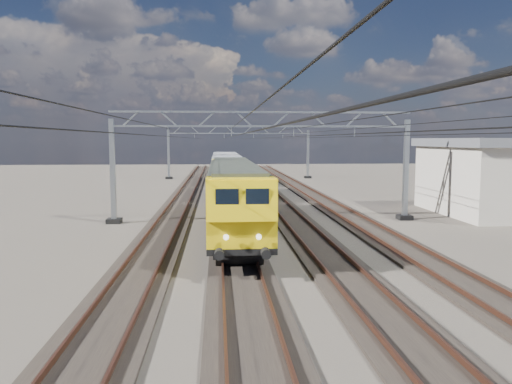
{
  "coord_description": "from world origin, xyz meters",
  "views": [
    {
      "loc": [
        -2.87,
        -28.0,
        5.3
      ],
      "look_at": [
        -0.77,
        -0.52,
        2.4
      ],
      "focal_mm": 35.0,
      "sensor_mm": 36.0,
      "label": 1
    }
  ],
  "objects": [
    {
      "name": "hopper_wagon_mid",
      "position": [
        -2.0,
        32.05,
        2.23
      ],
      "size": [
        3.38,
        13.0,
        3.25
      ],
      "color": "black",
      "rests_on": "ground"
    },
    {
      "name": "track_outer_west",
      "position": [
        -6.0,
        0.0,
        0.07
      ],
      "size": [
        2.6,
        140.0,
        0.3
      ],
      "color": "black",
      "rests_on": "ground"
    },
    {
      "name": "ground",
      "position": [
        0.0,
        0.0,
        0.0
      ],
      "size": [
        160.0,
        160.0,
        0.0
      ],
      "primitive_type": "plane",
      "color": "black",
      "rests_on": "ground"
    },
    {
      "name": "locomotive",
      "position": [
        -2.0,
        0.15,
        2.33
      ],
      "size": [
        2.76,
        21.1,
        3.62
      ],
      "color": "black",
      "rests_on": "ground"
    },
    {
      "name": "hopper_wagon_lead",
      "position": [
        -2.0,
        17.85,
        2.23
      ],
      "size": [
        3.38,
        13.0,
        3.25
      ],
      "color": "black",
      "rests_on": "ground"
    },
    {
      "name": "catenary_gantry_mid",
      "position": [
        0.0,
        4.0,
        3.91
      ],
      "size": [
        19.9,
        0.9,
        7.11
      ],
      "color": "gray",
      "rests_on": "ground"
    },
    {
      "name": "track_outer_east",
      "position": [
        6.0,
        0.0,
        0.07
      ],
      "size": [
        2.6,
        140.0,
        0.3
      ],
      "color": "black",
      "rests_on": "ground"
    },
    {
      "name": "catenary_gantry_far",
      "position": [
        0.0,
        40.0,
        3.91
      ],
      "size": [
        19.9,
        0.9,
        7.11
      ],
      "color": "gray",
      "rests_on": "ground"
    },
    {
      "name": "track_inner_east",
      "position": [
        2.0,
        0.0,
        0.07
      ],
      "size": [
        2.6,
        140.0,
        0.3
      ],
      "color": "black",
      "rests_on": "ground"
    },
    {
      "name": "track_loco",
      "position": [
        -2.0,
        0.0,
        0.07
      ],
      "size": [
        2.6,
        140.0,
        0.3
      ],
      "color": "black",
      "rests_on": "ground"
    },
    {
      "name": "overhead_wires",
      "position": [
        0.0,
        8.0,
        5.75
      ],
      "size": [
        12.03,
        140.0,
        0.53
      ],
      "color": "black",
      "rests_on": "ground"
    }
  ]
}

